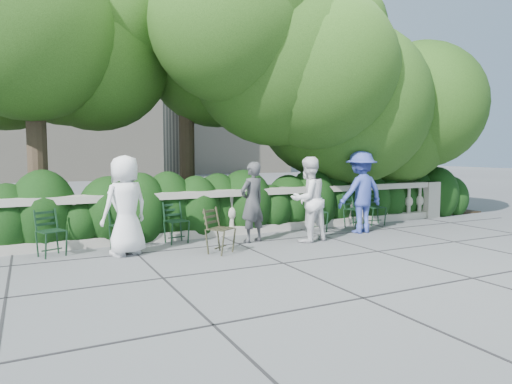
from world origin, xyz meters
name	(u,v)px	position (x,y,z in m)	size (l,w,h in m)	color
ground	(280,249)	(0.00, 0.00, 0.00)	(90.00, 90.00, 0.00)	#54565C
balustrade	(240,212)	(0.00, 1.80, 0.49)	(12.00, 0.44, 1.00)	#9E998E
shrub_hedge	(220,226)	(0.00, 3.00, 0.00)	(15.00, 2.60, 1.70)	black
tree_canopy	(241,66)	(0.69, 3.19, 3.96)	(15.04, 6.52, 6.78)	#3F3023
chair_a	(180,244)	(-1.55, 1.27, 0.00)	(0.44, 0.48, 0.84)	black
chair_b	(56,258)	(-3.81, 1.12, 0.00)	(0.44, 0.48, 0.84)	black
chair_c	(127,250)	(-2.59, 1.20, 0.00)	(0.44, 0.48, 0.84)	black
chair_d	(319,232)	(1.68, 1.15, 0.00)	(0.44, 0.48, 0.84)	black
chair_e	(359,228)	(2.89, 1.21, 0.00)	(0.44, 0.48, 0.84)	black
chair_f	(378,226)	(3.51, 1.26, 0.00)	(0.44, 0.48, 0.84)	black
chair_weathered	(227,254)	(-1.06, 0.03, 0.00)	(0.44, 0.48, 0.84)	black
person_businessman	(125,205)	(-2.68, 0.79, 0.88)	(0.86, 0.56, 1.77)	white
person_woman_grey	(252,202)	(-0.16, 0.85, 0.82)	(0.59, 0.39, 1.63)	#3C3D41
person_casual_man	(308,199)	(0.88, 0.39, 0.86)	(0.84, 0.65, 1.73)	white
person_older_blue	(361,192)	(2.51, 0.73, 0.92)	(1.19, 0.68, 1.84)	#3647A3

